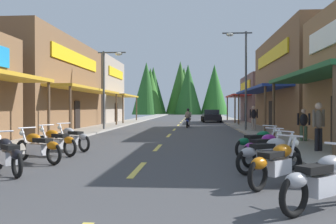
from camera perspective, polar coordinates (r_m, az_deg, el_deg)
ground at (r=36.61m, az=1.89°, el=-1.91°), size 9.04×99.54×0.10m
sidewalk_left at (r=37.29m, az=-7.00°, el=-1.70°), size 2.49×99.54×0.12m
sidewalk_right at (r=36.83m, az=10.89°, el=-1.74°), size 2.49×99.54×0.12m
centerline_dashes at (r=38.76m, az=2.02°, el=-1.69°), size 0.16×73.62×0.01m
storefront_left_middle at (r=28.09m, az=-20.54°, el=4.02°), size 8.34×13.61×6.55m
storefront_left_far at (r=40.29m, az=-13.23°, el=3.24°), size 9.00×9.45×6.83m
storefront_right_middle at (r=28.05m, az=23.53°, el=4.27°), size 9.31×13.79×6.80m
storefront_right_far at (r=40.67m, az=17.72°, el=1.96°), size 9.81×9.60×5.07m
streetlamp_left at (r=25.88m, az=-9.47°, el=5.28°), size 1.98×0.30×5.61m
streetlamp_right at (r=24.83m, az=11.60°, el=6.91°), size 1.98×0.30×6.73m
motorcycle_parked_right_0 at (r=6.33m, az=23.25°, el=-9.77°), size 1.74×1.40×1.04m
motorcycle_parked_right_1 at (r=7.88m, az=16.82°, el=-7.68°), size 1.50×1.66×1.04m
motorcycle_parked_right_2 at (r=9.42m, az=15.69°, el=-6.30°), size 1.87×1.22×1.04m
motorcycle_parked_right_3 at (r=10.69m, az=14.94°, el=-5.46°), size 1.55×1.61×1.04m
motorcycle_parked_right_4 at (r=12.23m, az=14.11°, el=-4.68°), size 1.76×1.38×1.04m
motorcycle_parked_left_1 at (r=9.76m, az=-24.02°, el=-6.09°), size 1.56×1.60×1.04m
motorcycle_parked_left_2 at (r=11.33m, az=-19.85°, el=-5.13°), size 1.90×1.17×1.04m
motorcycle_parked_left_3 at (r=12.93m, az=-17.27°, el=-4.40°), size 1.88×1.20×1.04m
motorcycle_parked_left_4 at (r=14.17m, az=-14.93°, el=-3.94°), size 1.81×1.30×1.04m
rider_cruising_lead at (r=29.29m, az=3.18°, el=-1.19°), size 0.61×2.14×1.57m
pedestrian_by_shop at (r=13.61m, az=22.69°, el=-1.77°), size 0.50×0.41×1.81m
pedestrian_browsing at (r=17.44m, az=20.65°, el=-1.70°), size 0.56×0.33×1.59m
pedestrian_waiting at (r=24.81m, az=13.40°, el=-0.71°), size 0.56×0.33×1.75m
parked_car_curbside at (r=40.54m, az=6.81°, el=-0.62°), size 2.20×4.37×1.40m
treeline_backdrop at (r=86.88m, az=1.06°, el=3.59°), size 22.58×13.39×13.13m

